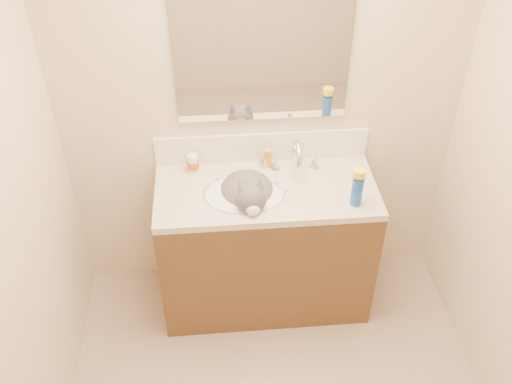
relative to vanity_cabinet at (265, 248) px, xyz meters
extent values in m
cube|color=beige|center=(0.00, 0.28, 0.84)|extent=(2.20, 0.04, 2.50)
cube|color=#53371C|center=(0.00, 0.00, 0.00)|extent=(1.20, 0.55, 0.82)
cube|color=beige|center=(0.00, 0.00, 0.43)|extent=(1.20, 0.55, 0.04)
ellipsoid|color=white|center=(-0.12, -0.03, 0.38)|extent=(0.45, 0.36, 0.14)
cylinder|color=silver|center=(0.18, 0.18, 0.51)|extent=(0.04, 0.04, 0.11)
torus|color=silver|center=(0.18, 0.12, 0.56)|extent=(0.03, 0.20, 0.20)
cylinder|color=silver|center=(0.18, 0.04, 0.53)|extent=(0.03, 0.03, 0.06)
cone|color=silver|center=(0.07, 0.18, 0.48)|extent=(0.06, 0.06, 0.06)
cone|color=silver|center=(0.29, 0.18, 0.48)|extent=(0.06, 0.06, 0.06)
ellipsoid|color=#4E4C4E|center=(-0.10, 0.01, 0.41)|extent=(0.33, 0.36, 0.23)
ellipsoid|color=#4E4C4E|center=(-0.09, -0.15, 0.50)|extent=(0.17, 0.16, 0.15)
ellipsoid|color=#4E4C4E|center=(-0.10, -0.08, 0.47)|extent=(0.12, 0.12, 0.14)
cone|color=#4E4C4E|center=(-0.14, -0.13, 0.58)|extent=(0.08, 0.08, 0.10)
cone|color=#4E4C4E|center=(-0.05, -0.12, 0.58)|extent=(0.08, 0.08, 0.10)
ellipsoid|color=silver|center=(-0.09, -0.21, 0.48)|extent=(0.07, 0.06, 0.06)
ellipsoid|color=silver|center=(-0.10, -0.11, 0.41)|extent=(0.12, 0.08, 0.13)
sphere|color=pink|center=(-0.09, -0.24, 0.48)|extent=(0.02, 0.02, 0.02)
cylinder|color=#4E4C4E|center=(0.04, 0.00, 0.34)|extent=(0.12, 0.24, 0.04)
cube|color=white|center=(0.00, 0.26, 0.54)|extent=(1.20, 0.02, 0.18)
cube|color=white|center=(0.00, 0.26, 1.13)|extent=(0.90, 0.02, 0.80)
cylinder|color=white|center=(-0.39, 0.19, 0.50)|extent=(0.06, 0.06, 0.11)
cylinder|color=#D44D23|center=(-0.39, 0.19, 0.50)|extent=(0.07, 0.07, 0.04)
cylinder|color=#B7B7BC|center=(0.01, 0.21, 0.48)|extent=(0.07, 0.07, 0.06)
cylinder|color=#CB9017|center=(0.03, 0.20, 0.51)|extent=(0.05, 0.05, 0.11)
cube|color=white|center=(0.06, 0.03, 0.46)|extent=(0.11, 0.12, 0.01)
cube|color=#6B99E4|center=(0.06, 0.03, 0.46)|extent=(0.03, 0.03, 0.01)
cylinder|color=#1950B3|center=(0.45, -0.17, 0.53)|extent=(0.08, 0.08, 0.16)
cylinder|color=yellow|center=(0.45, -0.17, 0.65)|extent=(0.08, 0.08, 0.04)
camera|label=1|loc=(-0.26, -2.39, 2.36)|focal=40.00mm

